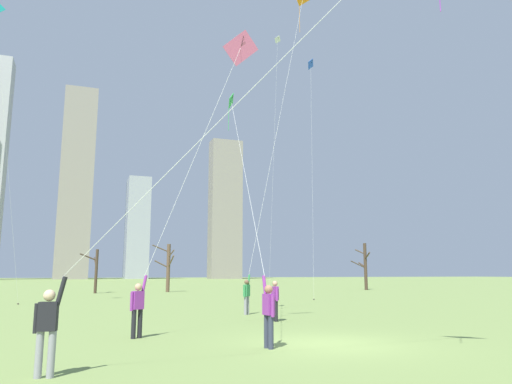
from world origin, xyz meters
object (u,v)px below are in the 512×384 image
at_px(distant_kite_drifting_left_blue, 311,78).
at_px(distant_kite_low_near_trees_white, 277,69).
at_px(bare_tree_center, 168,266).
at_px(kite_flyer_midfield_left_purple, 130,237).
at_px(kite_flyer_far_back_pink, 164,240).
at_px(bare_tree_leftmost, 96,268).
at_px(kite_flyer_midfield_right_green, 262,273).
at_px(bystander_watching_nearby, 275,299).
at_px(bare_tree_right_of_center, 365,265).
at_px(kite_flyer_midfield_center_orange, 263,209).

relative_size(distant_kite_drifting_left_blue, distant_kite_low_near_trees_white, 0.87).
distance_m(distant_kite_drifting_left_blue, bare_tree_center, 23.86).
bearing_deg(kite_flyer_midfield_left_purple, bare_tree_center, 79.55).
xyz_separation_m(kite_flyer_far_back_pink, distant_kite_low_near_trees_white, (14.42, 25.43, 18.68)).
bearing_deg(bare_tree_center, bare_tree_leftmost, -174.84).
xyz_separation_m(distant_kite_low_near_trees_white, bare_tree_leftmost, (-15.60, 8.89, -19.28)).
bearing_deg(distant_kite_drifting_left_blue, kite_flyer_midfield_right_green, -119.74).
relative_size(bystander_watching_nearby, distant_kite_drifting_left_blue, 0.07).
relative_size(distant_kite_drifting_left_blue, bare_tree_leftmost, 5.23).
xyz_separation_m(bare_tree_right_of_center, bare_tree_center, (-22.69, 1.63, -0.21)).
height_order(distant_kite_low_near_trees_white, bare_tree_leftmost, distant_kite_low_near_trees_white).
bearing_deg(bare_tree_leftmost, kite_flyer_far_back_pink, -88.02).
bearing_deg(kite_flyer_midfield_center_orange, bare_tree_leftmost, 105.13).
bearing_deg(kite_flyer_midfield_center_orange, kite_flyer_far_back_pink, -130.03).
bearing_deg(distant_kite_low_near_trees_white, bare_tree_leftmost, 150.32).
height_order(kite_flyer_midfield_right_green, distant_kite_drifting_left_blue, distant_kite_drifting_left_blue).
xyz_separation_m(kite_flyer_midfield_center_orange, bare_tree_leftmost, (-7.31, 27.03, -2.78)).
relative_size(kite_flyer_far_back_pink, distant_kite_drifting_left_blue, 0.50).
distance_m(kite_flyer_midfield_center_orange, distant_kite_low_near_trees_white, 25.89).
height_order(kite_flyer_far_back_pink, kite_flyer_midfield_right_green, kite_flyer_far_back_pink).
bearing_deg(kite_flyer_midfield_right_green, bare_tree_center, 84.61).
relative_size(kite_flyer_midfield_right_green, distant_kite_drifting_left_blue, 0.49).
xyz_separation_m(kite_flyer_far_back_pink, bare_tree_leftmost, (-1.19, 34.32, -0.60)).
bearing_deg(bare_tree_center, kite_flyer_midfield_right_green, -95.39).
bearing_deg(bare_tree_right_of_center, bare_tree_center, 175.90).
relative_size(bystander_watching_nearby, bare_tree_leftmost, 0.38).
height_order(bare_tree_leftmost, bare_tree_center, bare_tree_center).
distance_m(kite_flyer_midfield_left_purple, distant_kite_low_near_trees_white, 40.01).
relative_size(kite_flyer_far_back_pink, distant_kite_low_near_trees_white, 0.44).
height_order(kite_flyer_far_back_pink, bare_tree_leftmost, kite_flyer_far_back_pink).
bearing_deg(kite_flyer_midfield_left_purple, bare_tree_leftmost, 89.45).
bearing_deg(bystander_watching_nearby, distant_kite_drifting_left_blue, 59.15).
bearing_deg(bare_tree_leftmost, kite_flyer_midfield_right_green, -84.35).
bearing_deg(kite_flyer_far_back_pink, bare_tree_right_of_center, 49.32).
distance_m(kite_flyer_midfield_right_green, bare_tree_center, 37.52).
height_order(kite_flyer_midfield_left_purple, bare_tree_right_of_center, kite_flyer_midfield_left_purple).
height_order(kite_flyer_midfield_left_purple, kite_flyer_midfield_right_green, kite_flyer_midfield_right_green).
relative_size(bystander_watching_nearby, bare_tree_right_of_center, 0.30).
height_order(kite_flyer_midfield_right_green, bare_tree_leftmost, kite_flyer_midfield_right_green).
relative_size(kite_flyer_midfield_left_purple, distant_kite_low_near_trees_white, 0.40).
bearing_deg(distant_kite_drifting_left_blue, kite_flyer_midfield_center_orange, -124.73).
bearing_deg(distant_kite_drifting_left_blue, bystander_watching_nearby, -120.85).
bearing_deg(bare_tree_right_of_center, distant_kite_drifting_left_blue, -137.89).
relative_size(kite_flyer_midfield_center_orange, distant_kite_low_near_trees_white, 0.80).
xyz_separation_m(bystander_watching_nearby, distant_kite_low_near_trees_white, (9.36, 22.36, 20.76)).
bearing_deg(distant_kite_low_near_trees_white, kite_flyer_midfield_right_green, -113.29).
height_order(distant_kite_low_near_trees_white, bare_tree_right_of_center, distant_kite_low_near_trees_white).
bearing_deg(kite_flyer_midfield_left_purple, bystander_watching_nearby, 53.56).
relative_size(kite_flyer_midfield_right_green, bystander_watching_nearby, 6.68).
distance_m(distant_kite_drifting_left_blue, bare_tree_leftmost, 27.67).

